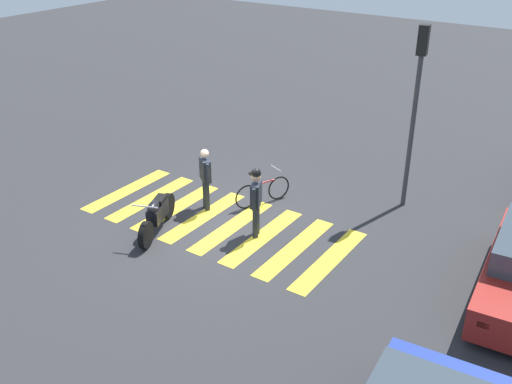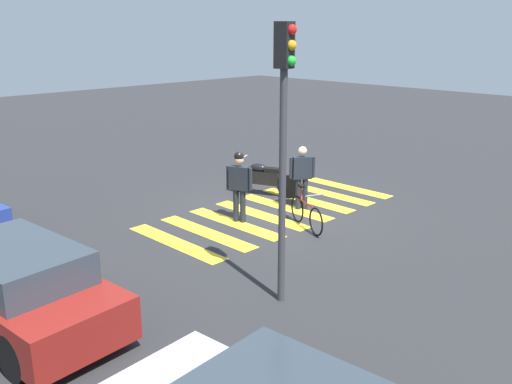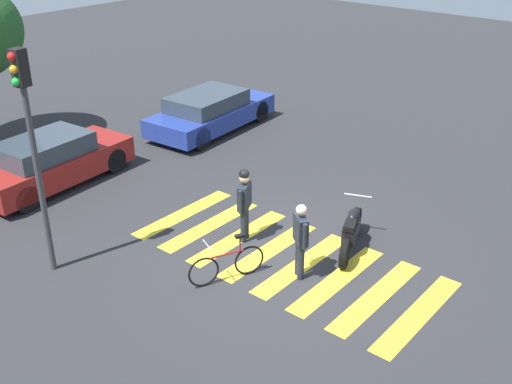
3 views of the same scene
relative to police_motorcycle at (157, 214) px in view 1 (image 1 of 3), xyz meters
name	(u,v)px [view 1 (image 1 of 3)]	position (x,y,z in m)	size (l,w,h in m)	color
ground_plane	(218,221)	(-1.19, 0.90, -0.46)	(60.00, 60.00, 0.00)	#2B2B2D
police_motorcycle	(157,214)	(0.00, 0.00, 0.00)	(2.02, 1.00, 1.04)	black
leaning_bicycle	(263,191)	(-2.62, 1.30, -0.09)	(1.54, 0.74, 0.99)	black
officer_on_foot	(205,176)	(-1.58, 0.24, 0.49)	(0.45, 0.55, 1.66)	#1E232D
officer_by_motorcycle	(256,198)	(-1.17, 2.08, 0.55)	(0.62, 0.37, 1.76)	#1E232D
crosswalk_stripes	(218,221)	(-1.19, 0.90, -0.46)	(3.00, 6.75, 0.01)	yellow
traffic_light_pole	(417,91)	(-4.67, 4.40, 2.64)	(0.35, 0.27, 4.66)	#38383D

